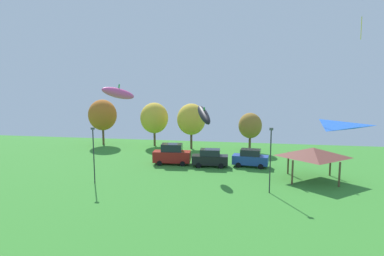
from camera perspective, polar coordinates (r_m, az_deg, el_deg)
kite_flying_1 at (r=31.12m, az=26.44°, el=17.28°), size 1.97×1.55×2.49m
kite_flying_2 at (r=25.51m, az=-12.13°, el=5.68°), size 1.93×3.36×1.34m
kite_flying_3 at (r=40.06m, az=1.98°, el=2.23°), size 2.75×4.69×2.56m
kite_flying_4 at (r=15.88m, az=20.24°, el=-1.52°), size 2.85×2.79×0.25m
parked_car_leftmost at (r=44.46m, az=-3.37°, el=-4.40°), size 4.92×2.29×2.69m
parked_car_second_from_left at (r=43.29m, az=3.02°, el=-5.01°), size 4.59×2.16×2.24m
parked_car_third_from_left at (r=43.82m, az=9.71°, el=-4.96°), size 4.59×2.36×2.23m
park_pavilion at (r=39.39m, az=19.51°, el=-3.84°), size 6.02×5.38×3.60m
light_post_0 at (r=37.26m, az=-16.08°, el=-3.85°), size 0.36×0.20×6.00m
light_post_1 at (r=33.63m, az=12.94°, el=-4.66°), size 0.36×0.20×6.38m
treeline_tree_0 at (r=59.32m, az=-14.69°, el=2.10°), size 4.71×4.71×7.63m
treeline_tree_1 at (r=56.82m, az=-6.30°, el=1.67°), size 4.60×4.60×7.17m
treeline_tree_2 at (r=53.87m, az=-0.12°, el=1.46°), size 4.49×4.49×7.20m
treeline_tree_3 at (r=52.64m, az=9.67°, el=0.39°), size 3.52×3.52×5.93m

